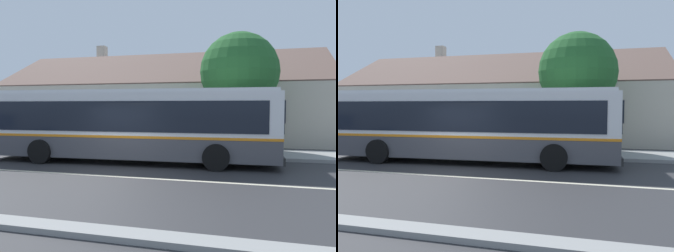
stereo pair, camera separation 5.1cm
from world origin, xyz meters
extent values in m
plane|color=#2D2D30|center=(0.00, 0.00, 0.00)|extent=(300.00, 300.00, 0.00)
cube|color=gray|center=(0.00, 6.00, 0.07)|extent=(60.00, 3.00, 0.15)
cube|color=beige|center=(0.00, 0.00, 0.00)|extent=(60.00, 0.16, 0.01)
cube|color=beige|center=(-1.62, 14.61, 1.87)|extent=(21.94, 10.90, 3.75)
cube|color=brown|center=(-1.62, 11.88, 5.04)|extent=(22.54, 5.52, 2.74)
cube|color=brown|center=(-1.62, 17.33, 5.04)|extent=(22.54, 5.52, 2.74)
cube|color=beige|center=(-7.65, 15.70, 6.84)|extent=(0.70, 0.70, 1.20)
cube|color=black|center=(-9.30, 9.12, 2.06)|extent=(1.10, 0.06, 1.30)
cube|color=black|center=(-1.62, 9.12, 2.06)|extent=(1.10, 0.06, 1.30)
cube|color=black|center=(6.06, 9.12, 2.06)|extent=(1.10, 0.06, 1.30)
cube|color=#4C3323|center=(1.67, 9.12, 1.05)|extent=(1.00, 0.06, 2.10)
cube|color=#47474C|center=(-0.29, 2.90, 0.70)|extent=(12.40, 2.96, 0.85)
cube|color=orange|center=(-0.29, 2.90, 1.18)|extent=(12.42, 2.98, 0.10)
cube|color=white|center=(-0.29, 2.90, 2.07)|extent=(12.40, 2.96, 1.69)
cube|color=white|center=(-0.29, 2.90, 2.98)|extent=(12.14, 2.82, 0.12)
cube|color=black|center=(-0.34, 4.16, 1.97)|extent=(11.32, 0.45, 1.19)
cube|color=black|center=(-0.24, 1.64, 1.97)|extent=(11.32, 0.45, 1.19)
cube|color=black|center=(5.88, 3.13, 1.97)|extent=(0.12, 2.20, 1.19)
cube|color=black|center=(5.88, 3.13, 2.78)|extent=(0.11, 1.75, 0.24)
cube|color=black|center=(5.90, 3.13, 0.40)|extent=(0.17, 2.50, 0.28)
cube|color=#197233|center=(-1.88, 4.11, 0.70)|extent=(3.45, 0.16, 0.60)
cube|color=black|center=(4.46, 4.35, 1.42)|extent=(0.90, 0.06, 2.29)
cylinder|color=black|center=(3.48, 4.29, 0.50)|extent=(1.01, 0.32, 1.00)
cylinder|color=black|center=(3.57, 1.79, 0.50)|extent=(1.01, 0.32, 1.00)
cylinder|color=black|center=(-3.72, 4.02, 0.50)|extent=(1.01, 0.32, 1.00)
cylinder|color=black|center=(-3.63, 1.52, 0.50)|extent=(1.01, 0.32, 1.00)
cube|color=brown|center=(-8.22, 5.62, 0.60)|extent=(1.79, 0.10, 0.04)
cube|color=brown|center=(-8.22, 5.48, 0.60)|extent=(1.79, 0.10, 0.04)
cube|color=brown|center=(-8.22, 5.34, 0.60)|extent=(1.79, 0.10, 0.04)
cube|color=brown|center=(-8.22, 5.21, 0.90)|extent=(1.79, 0.04, 0.10)
cube|color=brown|center=(-8.22, 5.21, 1.04)|extent=(1.79, 0.04, 0.10)
cube|color=black|center=(-7.51, 5.48, 0.38)|extent=(0.08, 0.43, 0.45)
cube|color=black|center=(-8.93, 5.48, 0.38)|extent=(0.08, 0.43, 0.45)
cylinder|color=#4C3828|center=(4.15, 6.91, 1.40)|extent=(0.34, 0.34, 2.81)
sphere|color=#235B28|center=(4.15, 6.91, 4.10)|extent=(3.97, 3.97, 3.97)
sphere|color=#235B28|center=(4.80, 7.23, 3.50)|extent=(2.20, 2.20, 2.20)
cylinder|color=gray|center=(5.93, 5.00, 1.35)|extent=(0.07, 0.07, 2.40)
cube|color=#1959A5|center=(5.93, 4.98, 2.30)|extent=(0.36, 0.03, 0.48)
camera|label=1|loc=(4.86, -10.10, 2.37)|focal=35.00mm
camera|label=2|loc=(4.91, -10.09, 2.37)|focal=35.00mm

